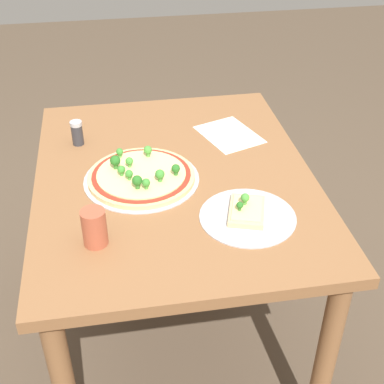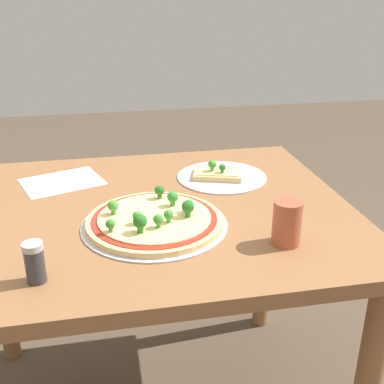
% 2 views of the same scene
% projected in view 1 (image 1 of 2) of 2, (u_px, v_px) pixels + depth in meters
% --- Properties ---
extents(ground_plane, '(8.00, 8.00, 0.00)m').
position_uv_depth(ground_plane, '(178.00, 330.00, 2.07)').
color(ground_plane, brown).
extents(dining_table, '(1.07, 0.85, 0.72)m').
position_uv_depth(dining_table, '(175.00, 201.00, 1.72)').
color(dining_table, brown).
rests_on(dining_table, ground_plane).
extents(pizza_tray_whole, '(0.35, 0.35, 0.07)m').
position_uv_depth(pizza_tray_whole, '(141.00, 176.00, 1.62)').
color(pizza_tray_whole, '#B7B7BC').
rests_on(pizza_tray_whole, dining_table).
extents(pizza_tray_slice, '(0.27, 0.27, 0.06)m').
position_uv_depth(pizza_tray_slice, '(247.00, 213.00, 1.48)').
color(pizza_tray_slice, '#B7B7BC').
rests_on(pizza_tray_slice, dining_table).
extents(drinking_cup, '(0.06, 0.06, 0.10)m').
position_uv_depth(drinking_cup, '(94.00, 228.00, 1.36)').
color(drinking_cup, '#AD5138').
rests_on(drinking_cup, dining_table).
extents(condiment_shaker, '(0.04, 0.04, 0.08)m').
position_uv_depth(condiment_shaker, '(77.00, 133.00, 1.79)').
color(condiment_shaker, '#333338').
rests_on(condiment_shaker, dining_table).
extents(paper_menu, '(0.26, 0.23, 0.00)m').
position_uv_depth(paper_menu, '(229.00, 134.00, 1.87)').
color(paper_menu, white).
rests_on(paper_menu, dining_table).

